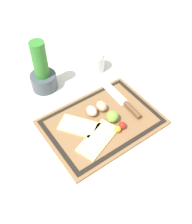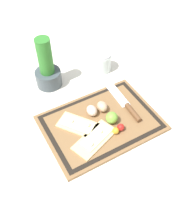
{
  "view_description": "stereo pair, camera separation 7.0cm",
  "coord_description": "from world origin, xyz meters",
  "px_view_note": "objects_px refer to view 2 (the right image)",
  "views": [
    {
      "loc": [
        -0.41,
        -0.54,
        0.85
      ],
      "look_at": [
        0.0,
        0.04,
        0.03
      ],
      "focal_mm": 42.0,
      "sensor_mm": 36.0,
      "label": 1
    },
    {
      "loc": [
        -0.35,
        -0.57,
        0.85
      ],
      "look_at": [
        0.0,
        0.04,
        0.03
      ],
      "focal_mm": 42.0,
      "sensor_mm": 36.0,
      "label": 2
    }
  ],
  "objects_px": {
    "egg_brown": "(102,107)",
    "pizza_slice_far": "(79,125)",
    "lime": "(112,118)",
    "herb_pot": "(47,70)",
    "cherry_tomato_yellow": "(116,131)",
    "knife": "(127,106)",
    "egg_pink": "(92,111)",
    "cherry_tomato_red": "(121,127)",
    "pizza_slice_near": "(95,139)",
    "sauce_jar": "(102,63)"
  },
  "relations": [
    {
      "from": "lime",
      "to": "herb_pot",
      "type": "height_order",
      "value": "herb_pot"
    },
    {
      "from": "lime",
      "to": "pizza_slice_near",
      "type": "bearing_deg",
      "value": -157.07
    },
    {
      "from": "pizza_slice_near",
      "to": "pizza_slice_far",
      "type": "distance_m",
      "value": 0.09
    },
    {
      "from": "lime",
      "to": "cherry_tomato_yellow",
      "type": "relative_size",
      "value": 1.84
    },
    {
      "from": "pizza_slice_near",
      "to": "cherry_tomato_red",
      "type": "xyz_separation_m",
      "value": [
        0.11,
        -0.01,
        0.01
      ]
    },
    {
      "from": "pizza_slice_near",
      "to": "sauce_jar",
      "type": "relative_size",
      "value": 2.04
    },
    {
      "from": "pizza_slice_near",
      "to": "herb_pot",
      "type": "distance_m",
      "value": 0.4
    },
    {
      "from": "knife",
      "to": "pizza_slice_near",
      "type": "bearing_deg",
      "value": -158.66
    },
    {
      "from": "egg_brown",
      "to": "egg_pink",
      "type": "distance_m",
      "value": 0.05
    },
    {
      "from": "egg_brown",
      "to": "pizza_slice_far",
      "type": "bearing_deg",
      "value": -166.57
    },
    {
      "from": "pizza_slice_near",
      "to": "lime",
      "type": "bearing_deg",
      "value": 22.93
    },
    {
      "from": "herb_pot",
      "to": "knife",
      "type": "bearing_deg",
      "value": -54.5
    },
    {
      "from": "cherry_tomato_yellow",
      "to": "pizza_slice_near",
      "type": "bearing_deg",
      "value": 171.71
    },
    {
      "from": "knife",
      "to": "egg_pink",
      "type": "height_order",
      "value": "egg_pink"
    },
    {
      "from": "pizza_slice_near",
      "to": "cherry_tomato_red",
      "type": "bearing_deg",
      "value": -4.71
    },
    {
      "from": "pizza_slice_near",
      "to": "egg_pink",
      "type": "height_order",
      "value": "egg_pink"
    },
    {
      "from": "pizza_slice_far",
      "to": "egg_pink",
      "type": "relative_size",
      "value": 3.68
    },
    {
      "from": "pizza_slice_far",
      "to": "lime",
      "type": "relative_size",
      "value": 3.9
    },
    {
      "from": "pizza_slice_near",
      "to": "egg_pink",
      "type": "xyz_separation_m",
      "value": [
        0.05,
        0.12,
        0.02
      ]
    },
    {
      "from": "knife",
      "to": "lime",
      "type": "height_order",
      "value": "lime"
    },
    {
      "from": "pizza_slice_near",
      "to": "egg_brown",
      "type": "distance_m",
      "value": 0.16
    },
    {
      "from": "cherry_tomato_yellow",
      "to": "sauce_jar",
      "type": "distance_m",
      "value": 0.41
    },
    {
      "from": "lime",
      "to": "sauce_jar",
      "type": "height_order",
      "value": "sauce_jar"
    },
    {
      "from": "pizza_slice_far",
      "to": "egg_pink",
      "type": "distance_m",
      "value": 0.08
    },
    {
      "from": "knife",
      "to": "egg_brown",
      "type": "bearing_deg",
      "value": 158.9
    },
    {
      "from": "pizza_slice_far",
      "to": "cherry_tomato_red",
      "type": "xyz_separation_m",
      "value": [
        0.13,
        -0.1,
        0.01
      ]
    },
    {
      "from": "lime",
      "to": "sauce_jar",
      "type": "relative_size",
      "value": 0.5
    },
    {
      "from": "lime",
      "to": "herb_pot",
      "type": "relative_size",
      "value": 0.2
    },
    {
      "from": "knife",
      "to": "cherry_tomato_yellow",
      "type": "height_order",
      "value": "cherry_tomato_yellow"
    },
    {
      "from": "pizza_slice_near",
      "to": "herb_pot",
      "type": "bearing_deg",
      "value": 93.3
    },
    {
      "from": "egg_pink",
      "to": "lime",
      "type": "bearing_deg",
      "value": -57.11
    },
    {
      "from": "pizza_slice_near",
      "to": "sauce_jar",
      "type": "xyz_separation_m",
      "value": [
        0.24,
        0.36,
        0.02
      ]
    },
    {
      "from": "lime",
      "to": "cherry_tomato_yellow",
      "type": "distance_m",
      "value": 0.06
    },
    {
      "from": "pizza_slice_far",
      "to": "knife",
      "type": "distance_m",
      "value": 0.23
    },
    {
      "from": "pizza_slice_far",
      "to": "egg_pink",
      "type": "bearing_deg",
      "value": 22.55
    },
    {
      "from": "lime",
      "to": "cherry_tomato_red",
      "type": "relative_size",
      "value": 1.66
    },
    {
      "from": "lime",
      "to": "cherry_tomato_red",
      "type": "xyz_separation_m",
      "value": [
        0.01,
        -0.05,
        -0.01
      ]
    },
    {
      "from": "pizza_slice_near",
      "to": "knife",
      "type": "relative_size",
      "value": 0.69
    },
    {
      "from": "cherry_tomato_yellow",
      "to": "herb_pot",
      "type": "bearing_deg",
      "value": 104.87
    },
    {
      "from": "knife",
      "to": "lime",
      "type": "relative_size",
      "value": 5.84
    },
    {
      "from": "pizza_slice_near",
      "to": "egg_pink",
      "type": "distance_m",
      "value": 0.13
    },
    {
      "from": "knife",
      "to": "herb_pot",
      "type": "bearing_deg",
      "value": 125.5
    },
    {
      "from": "knife",
      "to": "sauce_jar",
      "type": "distance_m",
      "value": 0.29
    },
    {
      "from": "pizza_slice_far",
      "to": "knife",
      "type": "xyz_separation_m",
      "value": [
        0.23,
        -0.01,
        0.0
      ]
    },
    {
      "from": "pizza_slice_far",
      "to": "lime",
      "type": "height_order",
      "value": "lime"
    },
    {
      "from": "herb_pot",
      "to": "egg_pink",
      "type": "bearing_deg",
      "value": -74.65
    },
    {
      "from": "knife",
      "to": "cherry_tomato_red",
      "type": "distance_m",
      "value": 0.13
    },
    {
      "from": "egg_pink",
      "to": "cherry_tomato_yellow",
      "type": "distance_m",
      "value": 0.14
    },
    {
      "from": "pizza_slice_near",
      "to": "pizza_slice_far",
      "type": "relative_size",
      "value": 1.04
    },
    {
      "from": "egg_pink",
      "to": "cherry_tomato_red",
      "type": "bearing_deg",
      "value": -65.7
    }
  ]
}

